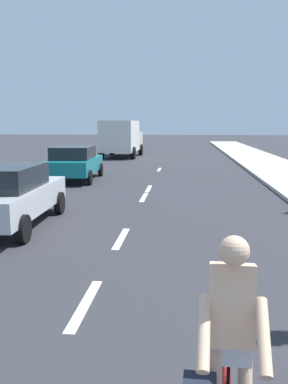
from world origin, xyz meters
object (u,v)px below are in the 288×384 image
parked_car_teal (74,162)px  delivery_truck (122,138)px  cyclist (224,368)px  parked_car_silver (6,194)px

parked_car_teal → delivery_truck: (0.18, 13.65, 0.66)m
parked_car_teal → delivery_truck: delivery_truck is taller
cyclist → parked_car_teal: cyclist is taller
parked_car_silver → parked_car_teal: size_ratio=0.98×
parked_car_teal → delivery_truck: size_ratio=0.74×
parked_car_silver → cyclist: bearing=-58.5°
parked_car_silver → delivery_truck: 22.56m
parked_car_teal → delivery_truck: 13.66m
delivery_truck → parked_car_teal: bearing=-88.6°
cyclist → parked_car_silver: bearing=-53.1°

